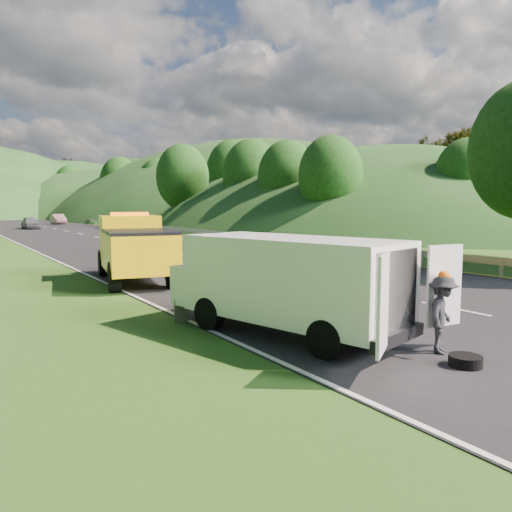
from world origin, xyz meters
TOP-DOWN VIEW (x-y plane):
  - ground at (0.00, 0.00)m, footprint 320.00×320.00m
  - road_surface at (3.00, 40.00)m, footprint 14.00×200.00m
  - guardrail at (10.30, 52.50)m, footprint 0.06×140.00m
  - tree_line_right at (23.00, 60.00)m, footprint 14.00×140.00m
  - hills_backdrop at (6.50, 134.70)m, footprint 201.00×288.60m
  - tow_truck at (-2.81, 7.81)m, footprint 3.38×6.44m
  - white_van at (-2.59, -1.56)m, footprint 4.14×6.71m
  - woman at (-3.67, 0.40)m, footprint 0.56×0.69m
  - child at (-2.08, -0.03)m, footprint 0.54×0.49m
  - worker at (-0.89, -4.45)m, footprint 1.16×0.97m
  - suitcase at (-4.03, 0.92)m, footprint 0.41×0.30m
  - spare_tire at (-1.22, -5.21)m, footprint 0.60×0.60m
  - passing_suv at (3.94, 12.90)m, footprint 2.92×5.29m
  - dist_car_a at (0.56, 53.06)m, footprint 1.73×4.30m
  - dist_car_b at (6.24, 65.83)m, footprint 1.54×4.41m

SIDE VIEW (x-z plane):
  - ground at x=0.00m, z-range 0.00..0.00m
  - guardrail at x=10.30m, z-range -0.76..0.76m
  - tree_line_right at x=23.00m, z-range -7.00..7.00m
  - hills_backdrop at x=6.50m, z-range -22.00..22.00m
  - woman at x=-3.67m, z-range -0.85..0.85m
  - child at x=-2.08m, z-range -0.46..0.46m
  - worker at x=-0.89m, z-range -0.78..0.78m
  - spare_tire at x=-1.22m, z-range -0.10..0.10m
  - passing_suv at x=3.94m, z-range -0.70..0.70m
  - dist_car_a at x=0.56m, z-range -0.73..0.73m
  - dist_car_b at x=6.24m, z-range -0.73..0.73m
  - road_surface at x=3.00m, z-range 0.00..0.02m
  - suitcase at x=-4.03m, z-range 0.00..0.59m
  - white_van at x=-2.59m, z-range 0.15..2.37m
  - tow_truck at x=-2.81m, z-range -0.03..2.60m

